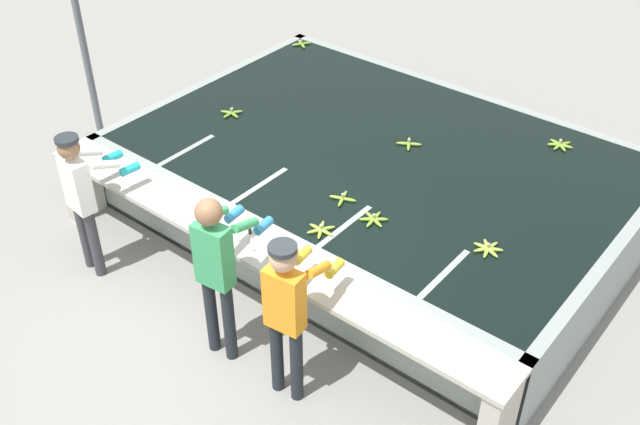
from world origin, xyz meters
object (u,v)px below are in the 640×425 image
banana_bunch_floating_4 (409,144)px  banana_bunch_floating_3 (321,230)px  banana_bunch_floating_5 (301,44)px  banana_bunch_floating_2 (488,249)px  banana_bunch_floating_1 (374,219)px  banana_bunch_floating_6 (231,113)px  banana_bunch_floating_0 (343,198)px  worker_0 (82,192)px  support_post_left (79,24)px  banana_bunch_floating_7 (560,145)px  worker_2 (287,306)px  knife_0 (251,235)px  worker_1 (217,264)px

banana_bunch_floating_4 → banana_bunch_floating_3: bearing=-83.1°
banana_bunch_floating_5 → banana_bunch_floating_2: bearing=-29.6°
banana_bunch_floating_1 → banana_bunch_floating_6: size_ratio=1.02×
banana_bunch_floating_1 → banana_bunch_floating_6: (-2.51, 0.65, 0.00)m
banana_bunch_floating_0 → banana_bunch_floating_6: (-2.08, 0.56, -0.00)m
worker_0 → banana_bunch_floating_0: 2.56m
banana_bunch_floating_2 → banana_bunch_floating_5: (-4.20, 2.39, 0.00)m
banana_bunch_floating_3 → support_post_left: size_ratio=0.09×
banana_bunch_floating_6 → banana_bunch_floating_7: same height
worker_0 → banana_bunch_floating_4: size_ratio=6.20×
worker_2 → banana_bunch_floating_2: bearing=64.4°
banana_bunch_floating_5 → banana_bunch_floating_6: 2.12m
banana_bunch_floating_0 → knife_0: banana_bunch_floating_0 is taller
worker_0 → banana_bunch_floating_2: 3.93m
banana_bunch_floating_0 → banana_bunch_floating_4: size_ratio=1.06×
worker_1 → banana_bunch_floating_3: size_ratio=6.13×
support_post_left → worker_2: bearing=-19.4°
banana_bunch_floating_1 → banana_bunch_floating_3: 0.53m
banana_bunch_floating_6 → banana_bunch_floating_7: size_ratio=0.99×
banana_bunch_floating_1 → banana_bunch_floating_6: same height
worker_2 → banana_bunch_floating_6: size_ratio=5.91×
banana_bunch_floating_6 → banana_bunch_floating_2: bearing=-5.8°
worker_1 → banana_bunch_floating_1: size_ratio=6.09×
banana_bunch_floating_0 → banana_bunch_floating_1: same height
worker_2 → banana_bunch_floating_1: 1.51m
worker_2 → knife_0: worker_2 is taller
banana_bunch_floating_5 → knife_0: (2.39, -3.58, -0.01)m
banana_bunch_floating_4 → worker_0: bearing=-123.8°
banana_bunch_floating_6 → worker_0: bearing=-87.9°
banana_bunch_floating_5 → banana_bunch_floating_6: bearing=-72.7°
worker_2 → banana_bunch_floating_4: (-0.71, 2.86, -0.09)m
banana_bunch_floating_2 → banana_bunch_floating_4: bearing=145.3°
worker_2 → banana_bunch_floating_0: size_ratio=5.96×
worker_0 → banana_bunch_floating_5: size_ratio=6.26×
banana_bunch_floating_1 → knife_0: bearing=-129.7°
worker_0 → banana_bunch_floating_2: (3.49, 1.80, -0.07)m
worker_2 → banana_bunch_floating_7: bearing=81.4°
banana_bunch_floating_0 → knife_0: size_ratio=0.95×
banana_bunch_floating_0 → knife_0: (-0.31, -0.99, -0.01)m
banana_bunch_floating_2 → worker_0: bearing=-152.8°
knife_0 → worker_0: bearing=-160.2°
worker_1 → banana_bunch_floating_5: bearing=121.7°
worker_1 → knife_0: bearing=107.1°
banana_bunch_floating_5 → banana_bunch_floating_6: size_ratio=0.92×
banana_bunch_floating_7 → support_post_left: 5.86m
banana_bunch_floating_2 → banana_bunch_floating_5: bearing=150.4°
banana_bunch_floating_4 → knife_0: (-0.24, -2.27, -0.01)m
banana_bunch_floating_4 → support_post_left: support_post_left is taller
banana_bunch_floating_4 → banana_bunch_floating_7: size_ratio=0.92×
worker_1 → worker_2: bearing=1.3°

